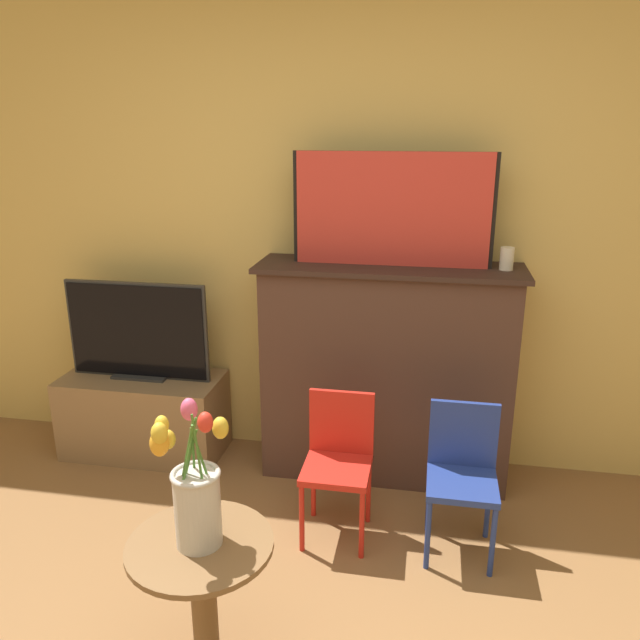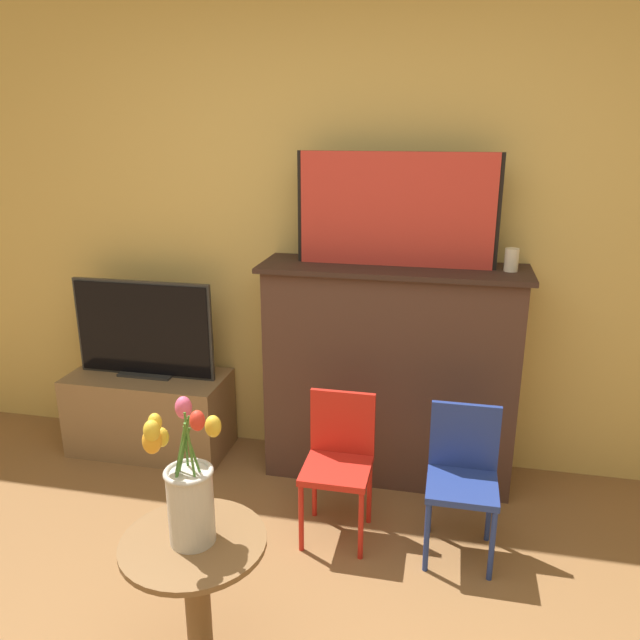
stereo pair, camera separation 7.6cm
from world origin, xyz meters
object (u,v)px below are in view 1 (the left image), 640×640
chair_blue (462,469)px  tv_monitor (137,332)px  painting (392,210)px  vase_tulips (195,493)px  chair_red (339,455)px

chair_blue → tv_monitor: bearing=162.8°
tv_monitor → chair_blue: bearing=-17.2°
tv_monitor → chair_blue: tv_monitor is taller
painting → tv_monitor: (-1.40, -0.04, -0.71)m
chair_blue → vase_tulips: size_ratio=1.39×
vase_tulips → tv_monitor: bearing=121.9°
chair_red → vase_tulips: vase_tulips is taller
painting → tv_monitor: bearing=-178.3°
tv_monitor → chair_red: size_ratio=1.21×
painting → chair_blue: bearing=-56.8°
tv_monitor → vase_tulips: vase_tulips is taller
painting → chair_red: (-0.17, -0.58, -1.06)m
tv_monitor → chair_red: (1.23, -0.54, -0.35)m
vase_tulips → painting: bearing=72.1°
tv_monitor → vase_tulips: (0.91, -1.46, 0.01)m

